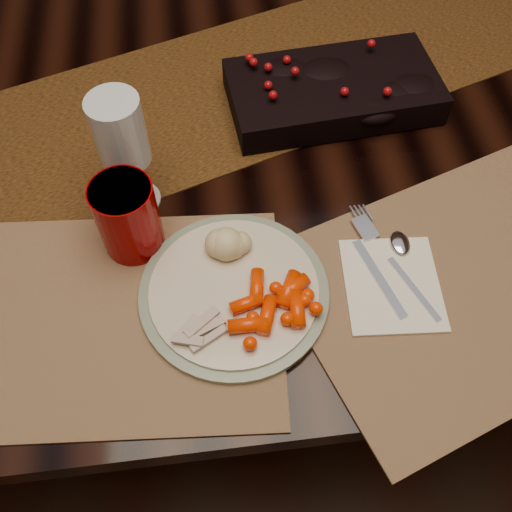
{
  "coord_description": "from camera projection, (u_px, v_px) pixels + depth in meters",
  "views": [
    {
      "loc": [
        -0.06,
        -0.67,
        1.43
      ],
      "look_at": [
        -0.01,
        -0.27,
        0.8
      ],
      "focal_mm": 40.0,
      "sensor_mm": 36.0,
      "label": 1
    }
  ],
  "objects": [
    {
      "name": "wine_glass",
      "position": [
        126.0,
        156.0,
        0.78
      ],
      "size": [
        0.08,
        0.08,
        0.19
      ],
      "primitive_type": null,
      "rotation": [
        0.0,
        0.0,
        0.18
      ],
      "color": "white",
      "rests_on": "dining_table"
    },
    {
      "name": "floor",
      "position": [
        248.0,
        329.0,
        1.56
      ],
      "size": [
        5.0,
        5.0,
        0.0
      ],
      "primitive_type": "plane",
      "color": "black",
      "rests_on": "ground"
    },
    {
      "name": "dining_table",
      "position": [
        245.0,
        256.0,
        1.25
      ],
      "size": [
        1.8,
        1.0,
        0.75
      ],
      "primitive_type": "cube",
      "color": "black",
      "rests_on": "floor"
    },
    {
      "name": "baby_carrots",
      "position": [
        271.0,
        306.0,
        0.73
      ],
      "size": [
        0.12,
        0.11,
        0.02
      ],
      "primitive_type": null,
      "rotation": [
        0.0,
        0.0,
        -0.38
      ],
      "color": "#F53300",
      "rests_on": "dinner_plate"
    },
    {
      "name": "spoon",
      "position": [
        409.0,
        274.0,
        0.77
      ],
      "size": [
        0.08,
        0.14,
        0.0
      ],
      "primitive_type": null,
      "rotation": [
        0.0,
        0.0,
        0.37
      ],
      "color": "silver",
      "rests_on": "napkin"
    },
    {
      "name": "turkey_shreds",
      "position": [
        202.0,
        332.0,
        0.71
      ],
      "size": [
        0.09,
        0.08,
        0.02
      ],
      "primitive_type": null,
      "rotation": [
        0.0,
        0.0,
        0.28
      ],
      "color": "#A17E6A",
      "rests_on": "dinner_plate"
    },
    {
      "name": "centerpiece",
      "position": [
        334.0,
        87.0,
        0.94
      ],
      "size": [
        0.35,
        0.2,
        0.07
      ],
      "primitive_type": null,
      "rotation": [
        0.0,
        0.0,
        0.09
      ],
      "color": "black",
      "rests_on": "table_runner"
    },
    {
      "name": "napkin",
      "position": [
        392.0,
        285.0,
        0.77
      ],
      "size": [
        0.14,
        0.16,
        0.01
      ],
      "primitive_type": "cube",
      "rotation": [
        0.0,
        0.0,
        -0.07
      ],
      "color": "white",
      "rests_on": "placemat_main"
    },
    {
      "name": "dinner_plate",
      "position": [
        234.0,
        292.0,
        0.76
      ],
      "size": [
        0.3,
        0.3,
        0.01
      ],
      "primitive_type": "cylinder",
      "rotation": [
        0.0,
        0.0,
        -0.2
      ],
      "color": "beige",
      "rests_on": "placemat_main"
    },
    {
      "name": "placemat_second",
      "position": [
        116.0,
        317.0,
        0.75
      ],
      "size": [
        0.46,
        0.35,
        0.0
      ],
      "primitive_type": "cube",
      "rotation": [
        0.0,
        0.0,
        -0.08
      ],
      "color": "brown",
      "rests_on": "dining_table"
    },
    {
      "name": "table_runner",
      "position": [
        263.0,
        80.0,
        1.0
      ],
      "size": [
        1.68,
        0.86,
        0.0
      ],
      "primitive_type": "cube",
      "rotation": [
        0.0,
        0.0,
        0.33
      ],
      "color": "#5A2A09",
      "rests_on": "dining_table"
    },
    {
      "name": "placemat_main",
      "position": [
        467.0,
        283.0,
        0.78
      ],
      "size": [
        0.56,
        0.48,
        0.0
      ],
      "primitive_type": "cube",
      "rotation": [
        0.0,
        0.0,
        0.34
      ],
      "color": "brown",
      "rests_on": "dining_table"
    },
    {
      "name": "mashed_potatoes",
      "position": [
        224.0,
        248.0,
        0.76
      ],
      "size": [
        0.09,
        0.09,
        0.04
      ],
      "primitive_type": null,
      "rotation": [
        0.0,
        0.0,
        -0.24
      ],
      "color": "#EADC84",
      "rests_on": "dinner_plate"
    },
    {
      "name": "fork",
      "position": [
        375.0,
        265.0,
        0.78
      ],
      "size": [
        0.07,
        0.17,
        0.0
      ],
      "primitive_type": null,
      "rotation": [
        0.0,
        0.0,
        0.28
      ],
      "color": "white",
      "rests_on": "napkin"
    },
    {
      "name": "red_cup",
      "position": [
        128.0,
        217.0,
        0.76
      ],
      "size": [
        0.09,
        0.09,
        0.12
      ],
      "primitive_type": "cylinder",
      "rotation": [
        0.0,
        0.0,
        0.1
      ],
      "color": "#880000",
      "rests_on": "placemat_main"
    }
  ]
}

